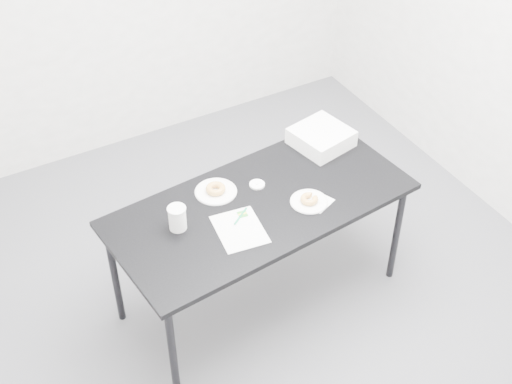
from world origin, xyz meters
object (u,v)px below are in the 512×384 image
bakery_box (321,137)px  donut_near (309,199)px  plate_near (309,202)px  coffee_cup (177,218)px  pen (241,216)px  scorecard (240,229)px  donut_far (216,189)px  plate_far (216,192)px  table (260,210)px

bakery_box → donut_near: bearing=-141.3°
plate_near → coffee_cup: 0.75m
pen → donut_near: 0.40m
scorecard → donut_far: (0.03, 0.34, 0.02)m
plate_near → bakery_box: bearing=50.0°
pen → bakery_box: 0.83m
donut_near → coffee_cup: coffee_cup is taller
plate_far → donut_far: size_ratio=2.13×
plate_near → coffee_cup: size_ratio=1.49×
scorecard → plate_far: bearing=92.8°
table → scorecard: scorecard is taller
donut_far → plate_near: bearing=-38.8°
donut_near → bakery_box: size_ratio=0.32×
plate_far → donut_far: (0.00, 0.00, 0.02)m
donut_near → coffee_cup: bearing=166.9°
table → pen: (-0.15, -0.05, 0.07)m
donut_near → donut_far: 0.54m
donut_far → coffee_cup: coffee_cup is taller
plate_near → donut_far: size_ratio=1.89×
pen → donut_far: 0.26m
donut_near → bakery_box: (0.36, 0.43, 0.03)m
donut_far → table: bearing=-48.8°
bakery_box → pen: bearing=-166.6°
plate_far → coffee_cup: bearing=-151.9°
scorecard → donut_near: donut_near is taller
donut_far → bakery_box: size_ratio=0.36×
donut_far → bakery_box: bakery_box is taller
plate_near → donut_near: (0.00, 0.00, 0.02)m
table → scorecard: (-0.21, -0.14, 0.06)m
table → pen: bearing=-167.0°
donut_near → bakery_box: 0.56m
plate_far → donut_far: 0.02m
pen → donut_far: bearing=59.9°
pen → donut_far: (-0.02, 0.26, 0.02)m
pen → donut_far: donut_far is taller
table → bakery_box: 0.68m
table → coffee_cup: size_ratio=12.47×
donut_near → donut_far: donut_far is taller
plate_near → donut_near: donut_near is taller
scorecard → plate_far: plate_far is taller
pen → coffee_cup: size_ratio=1.01×
plate_far → bakery_box: bakery_box is taller
plate_far → donut_near: bearing=-38.8°
plate_near → coffee_cup: bearing=166.9°
pen → bakery_box: bakery_box is taller
donut_far → bakery_box: bearing=6.7°
scorecard → pen: bearing=66.3°
plate_far → coffee_cup: 0.36m
pen → coffee_cup: (-0.34, 0.09, 0.06)m
donut_far → coffee_cup: 0.36m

